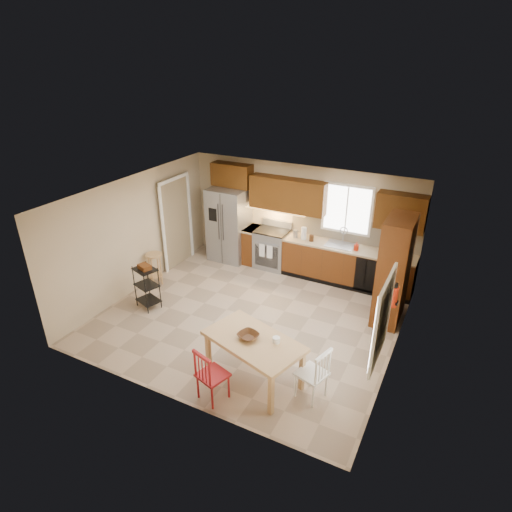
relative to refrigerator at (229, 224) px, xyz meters
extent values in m
plane|color=tan|center=(1.70, -2.12, -0.91)|extent=(5.50, 5.50, 0.00)
cube|color=silver|center=(1.70, -2.12, 1.59)|extent=(5.50, 5.00, 0.02)
cube|color=#CCB793|center=(1.70, 0.38, 0.34)|extent=(5.50, 0.02, 2.50)
cube|color=#CCB793|center=(1.70, -4.62, 0.34)|extent=(5.50, 0.02, 2.50)
cube|color=#CCB793|center=(-1.05, -2.12, 0.34)|extent=(0.02, 5.00, 2.50)
cube|color=#CCB793|center=(4.45, -2.12, 0.34)|extent=(0.02, 5.00, 2.50)
cube|color=gray|center=(0.00, 0.00, 0.00)|extent=(0.92, 0.75, 1.82)
cube|color=gray|center=(1.15, 0.06, -0.45)|extent=(0.76, 0.63, 0.92)
cube|color=#5D2B11|center=(0.60, 0.08, -0.46)|extent=(0.30, 0.60, 0.90)
cube|color=#5D2B11|center=(2.99, 0.08, -0.46)|extent=(2.92, 0.60, 0.90)
cube|color=black|center=(3.55, -0.22, -0.46)|extent=(0.60, 0.02, 0.78)
cube|color=beige|center=(2.99, 0.36, 0.27)|extent=(2.92, 0.03, 0.55)
cube|color=#532F0D|center=(0.00, 0.20, 1.19)|extent=(1.00, 0.35, 0.55)
cube|color=#532F0D|center=(1.45, 0.20, 0.92)|extent=(1.80, 0.35, 0.75)
cube|color=#532F0D|center=(3.95, 0.20, 0.92)|extent=(1.00, 0.35, 0.75)
cube|color=white|center=(2.80, 0.35, 0.74)|extent=(1.12, 0.04, 1.12)
cube|color=gray|center=(2.80, 0.08, -0.05)|extent=(0.62, 0.46, 0.16)
cube|color=#FFBF66|center=(1.15, 0.17, 0.52)|extent=(1.60, 0.30, 0.01)
imported|color=red|center=(3.18, -0.02, 0.09)|extent=(0.09, 0.09, 0.19)
cylinder|color=white|center=(1.95, 0.03, 0.13)|extent=(0.12, 0.12, 0.28)
cylinder|color=gray|center=(1.75, 0.03, 0.08)|extent=(0.11, 0.11, 0.18)
cylinder|color=#4E2B14|center=(2.15, 0.00, 0.06)|extent=(0.10, 0.10, 0.14)
cube|color=#5D2B11|center=(4.13, -0.93, 0.14)|extent=(0.50, 0.95, 2.10)
cylinder|color=red|center=(4.33, -1.98, 0.19)|extent=(0.12, 0.12, 0.36)
cube|color=white|center=(4.38, -3.27, 0.54)|extent=(0.04, 1.02, 1.32)
cube|color=#8C7A59|center=(-0.97, -0.82, 0.14)|extent=(0.04, 0.95, 2.10)
imported|color=#4E2B14|center=(2.49, -3.66, -0.15)|extent=(0.39, 0.39, 0.08)
cylinder|color=white|center=(2.93, -3.57, -0.12)|extent=(0.14, 0.14, 0.13)
camera|label=1|loc=(5.07, -8.41, 3.88)|focal=30.00mm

